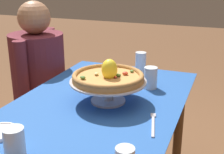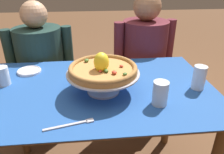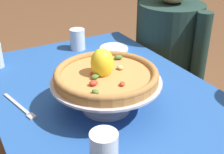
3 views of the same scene
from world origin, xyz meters
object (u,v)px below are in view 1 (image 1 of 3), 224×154
object	(u,v)px
side_plate	(0,132)
dinner_fork	(153,123)
pizza	(108,76)
pizza_stand	(108,87)
water_glass_front_right	(150,79)
water_glass_side_right	(141,64)
water_glass_side_left	(14,144)
diner_right	(40,88)

from	to	relation	value
side_plate	dinner_fork	bearing A→B (deg)	-61.19
dinner_fork	side_plate	bearing A→B (deg)	118.81
pizza	pizza_stand	bearing A→B (deg)	58.32
pizza_stand	water_glass_front_right	bearing A→B (deg)	-29.42
pizza_stand	water_glass_side_right	size ratio (longest dim) A/B	2.88
water_glass_side_right	water_glass_side_left	distance (m)	1.10
water_glass_side_left	water_glass_front_right	distance (m)	0.88
pizza_stand	water_glass_side_left	size ratio (longest dim) A/B	3.57
diner_right	side_plate	bearing A→B (deg)	-155.35
diner_right	pizza_stand	bearing A→B (deg)	-119.68
water_glass_side_left	side_plate	size ratio (longest dim) A/B	0.72
pizza_stand	dinner_fork	distance (m)	0.32
dinner_fork	water_glass_side_left	bearing A→B (deg)	135.56
water_glass_side_left	dinner_fork	bearing A→B (deg)	-44.44
pizza_stand	water_glass_side_left	distance (m)	0.58
side_plate	dinner_fork	xyz separation A→B (m)	(0.31, -0.56, -0.01)
water_glass_front_right	water_glass_side_left	bearing A→B (deg)	161.14
water_glass_front_right	diner_right	world-z (taller)	diner_right
side_plate	dinner_fork	size ratio (longest dim) A/B	0.69
water_glass_front_right	side_plate	distance (m)	0.85
pizza_stand	water_glass_side_left	bearing A→B (deg)	166.66
pizza_stand	pizza	xyz separation A→B (m)	(-0.00, -0.00, 0.06)
water_glass_side_right	water_glass_front_right	size ratio (longest dim) A/B	1.09
pizza_stand	water_glass_side_left	world-z (taller)	pizza_stand
water_glass_side_right	side_plate	xyz separation A→B (m)	(-0.99, 0.31, -0.05)
pizza	water_glass_front_right	world-z (taller)	pizza
water_glass_side_left	side_plate	xyz separation A→B (m)	(0.10, 0.16, -0.04)
water_glass_front_right	diner_right	size ratio (longest dim) A/B	0.10
side_plate	diner_right	distance (m)	0.95
pizza_stand	side_plate	xyz separation A→B (m)	(-0.46, 0.29, -0.07)
pizza_stand	water_glass_side_right	xyz separation A→B (m)	(0.52, -0.02, -0.02)
pizza_stand	side_plate	world-z (taller)	pizza_stand
pizza	dinner_fork	size ratio (longest dim) A/B	1.67
diner_right	water_glass_front_right	bearing A→B (deg)	-98.34
pizza	water_glass_front_right	distance (m)	0.32
pizza	water_glass_side_left	bearing A→B (deg)	166.54
water_glass_side_right	water_glass_side_left	bearing A→B (deg)	172.05
water_glass_side_left	pizza_stand	bearing A→B (deg)	-13.34
pizza	diner_right	size ratio (longest dim) A/B	0.29
water_glass_front_right	dinner_fork	bearing A→B (deg)	-163.79
water_glass_side_left	dinner_fork	size ratio (longest dim) A/B	0.50
water_glass_side_right	diner_right	world-z (taller)	diner_right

